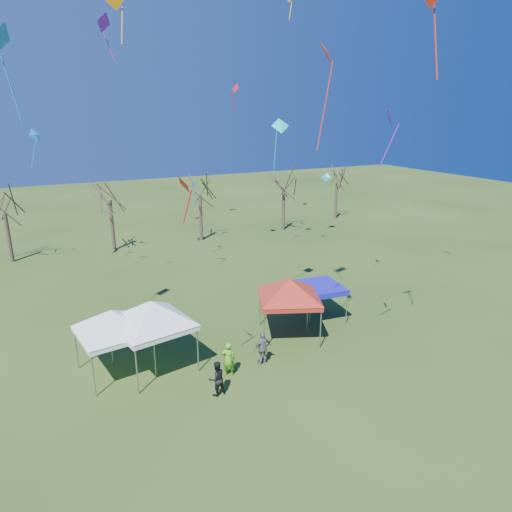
% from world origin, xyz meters
% --- Properties ---
extents(ground, '(140.00, 140.00, 0.00)m').
position_xyz_m(ground, '(0.00, 0.00, 0.00)').
color(ground, '#284315').
rests_on(ground, ground).
extents(tree_1, '(3.42, 3.42, 7.54)m').
position_xyz_m(tree_1, '(-10.77, 24.65, 5.79)').
color(tree_1, '#3D2D21').
rests_on(tree_1, ground).
extents(tree_2, '(3.71, 3.71, 8.18)m').
position_xyz_m(tree_2, '(-2.37, 24.38, 6.29)').
color(tree_2, '#3D2D21').
rests_on(tree_2, ground).
extents(tree_3, '(3.59, 3.59, 7.91)m').
position_xyz_m(tree_3, '(6.03, 24.04, 6.08)').
color(tree_3, '#3D2D21').
rests_on(tree_3, ground).
extents(tree_4, '(3.58, 3.58, 7.89)m').
position_xyz_m(tree_4, '(15.36, 24.00, 6.06)').
color(tree_4, '#3D2D21').
rests_on(tree_4, ground).
extents(tree_5, '(3.39, 3.39, 7.46)m').
position_xyz_m(tree_5, '(23.72, 26.07, 5.73)').
color(tree_5, '#3D2D21').
rests_on(tree_5, ground).
extents(tent_white_west, '(4.28, 4.28, 3.81)m').
position_xyz_m(tent_white_west, '(-6.04, 2.93, 3.08)').
color(tent_white_west, gray).
rests_on(tent_white_west, ground).
extents(tent_white_mid, '(4.63, 4.63, 4.15)m').
position_xyz_m(tent_white_mid, '(-4.26, 2.47, 3.35)').
color(tent_white_mid, gray).
rests_on(tent_white_mid, ground).
extents(tent_red, '(4.20, 4.20, 4.01)m').
position_xyz_m(tent_red, '(3.35, 2.45, 3.24)').
color(tent_red, gray).
rests_on(tent_red, ground).
extents(tent_blue, '(3.06, 3.06, 2.18)m').
position_xyz_m(tent_blue, '(6.10, 3.70, 2.00)').
color(tent_blue, gray).
rests_on(tent_blue, ground).
extents(person_green, '(0.74, 0.62, 1.72)m').
position_xyz_m(person_green, '(-1.25, 0.27, 0.86)').
color(person_green, '#61C01E').
rests_on(person_green, ground).
extents(person_grey, '(1.07, 0.55, 1.74)m').
position_xyz_m(person_grey, '(0.69, 0.46, 0.87)').
color(person_grey, slate).
rests_on(person_grey, ground).
extents(person_dark, '(0.85, 0.70, 1.63)m').
position_xyz_m(person_dark, '(-2.35, -0.97, 0.82)').
color(person_dark, black).
rests_on(person_dark, ground).
extents(kite_13, '(1.15, 1.14, 2.74)m').
position_xyz_m(kite_13, '(-7.80, 18.85, 10.58)').
color(kite_13, '#1688ED').
rests_on(kite_13, ground).
extents(kite_22, '(0.72, 0.75, 2.31)m').
position_xyz_m(kite_22, '(3.34, 17.83, 6.42)').
color(kite_22, '#127CC7').
rests_on(kite_22, ground).
extents(kite_24, '(1.07, 0.89, 2.57)m').
position_xyz_m(kite_24, '(-3.46, 9.04, 17.54)').
color(kite_24, orange).
rests_on(kite_24, ground).
extents(kite_5, '(1.45, 1.59, 4.46)m').
position_xyz_m(kite_5, '(2.80, -0.99, 14.36)').
color(kite_5, red).
rests_on(kite_5, ground).
extents(kite_19, '(0.69, 0.91, 2.21)m').
position_xyz_m(kite_19, '(7.02, 17.62, 13.90)').
color(kite_19, red).
rests_on(kite_19, ground).
extents(kite_17, '(1.19, 0.94, 3.18)m').
position_xyz_m(kite_17, '(4.66, 6.06, 11.35)').
color(kite_17, '#0DCAC0').
rests_on(kite_17, ground).
extents(kite_1, '(0.55, 0.85, 1.84)m').
position_xyz_m(kite_1, '(-3.41, -0.98, 9.49)').
color(kite_1, red).
rests_on(kite_1, ground).
extents(kite_12, '(0.99, 1.05, 3.04)m').
position_xyz_m(kite_12, '(17.82, 19.98, 5.93)').
color(kite_12, '#0B8EAA').
rests_on(kite_12, ground).
extents(kite_11, '(1.41, 1.40, 2.98)m').
position_xyz_m(kite_11, '(-2.93, 16.28, 17.70)').
color(kite_11, purple).
rests_on(kite_11, ground).
extents(kite_27, '(0.92, 1.05, 2.56)m').
position_xyz_m(kite_27, '(5.14, -2.37, 11.89)').
color(kite_27, '#681CC5').
rests_on(kite_27, ground).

